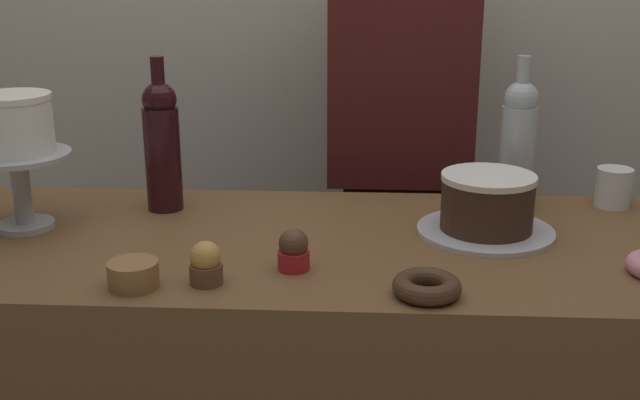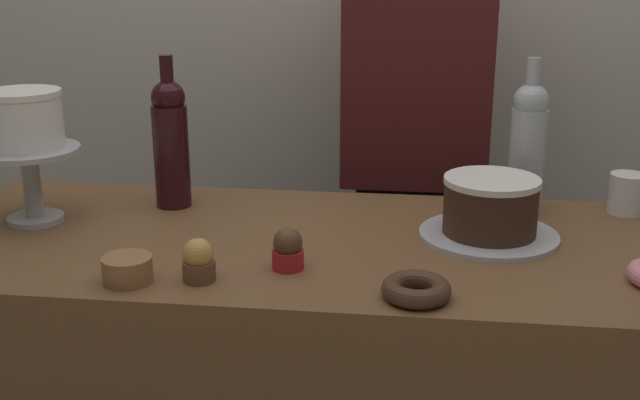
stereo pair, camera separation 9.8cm
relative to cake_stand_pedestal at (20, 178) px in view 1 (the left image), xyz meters
The scene contains 12 objects.
cake_stand_pedestal is the anchor object (origin of this frame).
white_layer_cake 0.11m from the cake_stand_pedestal, behind, with size 0.15×0.15×0.12m.
silver_serving_platter 0.92m from the cake_stand_pedestal, ahead, with size 0.27×0.27×0.01m.
chocolate_round_cake 0.92m from the cake_stand_pedestal, ahead, with size 0.18×0.18×0.11m.
wine_bottle_dark_red 0.29m from the cake_stand_pedestal, 28.95° to the left, with size 0.08×0.08×0.33m.
wine_bottle_clear 1.02m from the cake_stand_pedestal, 10.81° to the left, with size 0.08×0.08×0.33m.
cupcake_chocolate 0.59m from the cake_stand_pedestal, 18.28° to the right, with size 0.06×0.06×0.07m.
cupcake_caramel 0.49m from the cake_stand_pedestal, 31.34° to the right, with size 0.06×0.06×0.07m.
donut_chocolate 0.83m from the cake_stand_pedestal, 19.85° to the right, with size 0.11×0.11×0.03m.
cookie_stack 0.41m from the cake_stand_pedestal, 42.53° to the right, with size 0.08×0.08×0.04m.
coffee_cup_ceramic 1.23m from the cake_stand_pedestal, ahead, with size 0.08×0.08×0.08m.
barista_figure 0.94m from the cake_stand_pedestal, 34.70° to the left, with size 0.36×0.22×1.60m.
Camera 1 is at (0.08, -1.41, 1.41)m, focal length 44.08 mm.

